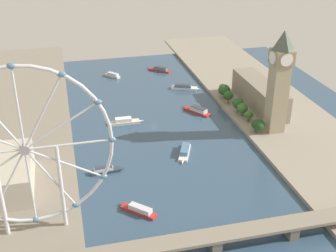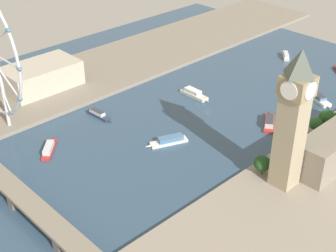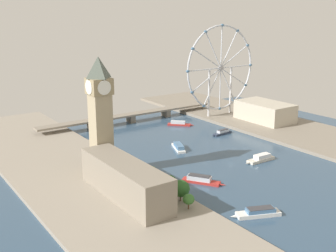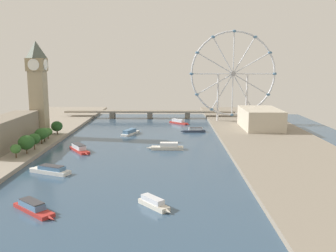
{
  "view_description": "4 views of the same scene",
  "coord_description": "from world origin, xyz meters",
  "px_view_note": "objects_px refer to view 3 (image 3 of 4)",
  "views": [
    {
      "loc": [
        73.65,
        350.75,
        178.36
      ],
      "look_at": [
        -6.2,
        27.22,
        12.08
      ],
      "focal_mm": 47.97,
      "sensor_mm": 36.0,
      "label": 1
    },
    {
      "loc": [
        -219.81,
        253.59,
        184.19
      ],
      "look_at": [
        -17.87,
        60.01,
        18.19
      ],
      "focal_mm": 52.2,
      "sensor_mm": 36.0,
      "label": 2
    },
    {
      "loc": [
        -229.92,
        -238.61,
        121.14
      ],
      "look_at": [
        -18.61,
        63.33,
        20.61
      ],
      "focal_mm": 45.29,
      "sensor_mm": 36.0,
      "label": 3
    },
    {
      "loc": [
        28.27,
        -305.67,
        69.72
      ],
      "look_at": [
        24.21,
        65.76,
        6.5
      ],
      "focal_mm": 39.57,
      "sensor_mm": 36.0,
      "label": 4
    }
  ],
  "objects_px": {
    "tour_boat_0": "(258,213)",
    "tour_boat_5": "(179,147)",
    "tour_boat_4": "(201,180)",
    "ferris_wheel": "(221,69)",
    "tour_boat_1": "(261,158)",
    "riverside_hall": "(265,112)",
    "clock_tower": "(100,113)",
    "tour_boat_3": "(222,132)",
    "river_bridge": "(131,116)",
    "tour_boat_2": "(179,124)",
    "parliament_block": "(125,180)"
  },
  "relations": [
    {
      "from": "riverside_hall",
      "to": "tour_boat_5",
      "type": "bearing_deg",
      "value": -171.65
    },
    {
      "from": "parliament_block",
      "to": "tour_boat_4",
      "type": "height_order",
      "value": "parliament_block"
    },
    {
      "from": "clock_tower",
      "to": "tour_boat_3",
      "type": "height_order",
      "value": "clock_tower"
    },
    {
      "from": "tour_boat_4",
      "to": "ferris_wheel",
      "type": "bearing_deg",
      "value": 100.69
    },
    {
      "from": "clock_tower",
      "to": "riverside_hall",
      "type": "height_order",
      "value": "clock_tower"
    },
    {
      "from": "ferris_wheel",
      "to": "tour_boat_1",
      "type": "distance_m",
      "value": 163.6
    },
    {
      "from": "clock_tower",
      "to": "tour_boat_2",
      "type": "bearing_deg",
      "value": 31.55
    },
    {
      "from": "tour_boat_3",
      "to": "tour_boat_0",
      "type": "bearing_deg",
      "value": 50.8
    },
    {
      "from": "tour_boat_4",
      "to": "tour_boat_5",
      "type": "height_order",
      "value": "tour_boat_4"
    },
    {
      "from": "river_bridge",
      "to": "tour_boat_0",
      "type": "relative_size",
      "value": 6.88
    },
    {
      "from": "parliament_block",
      "to": "tour_boat_0",
      "type": "bearing_deg",
      "value": -49.43
    },
    {
      "from": "ferris_wheel",
      "to": "tour_boat_1",
      "type": "relative_size",
      "value": 3.39
    },
    {
      "from": "tour_boat_0",
      "to": "tour_boat_5",
      "type": "distance_m",
      "value": 136.89
    },
    {
      "from": "river_bridge",
      "to": "tour_boat_4",
      "type": "distance_m",
      "value": 186.06
    },
    {
      "from": "clock_tower",
      "to": "river_bridge",
      "type": "bearing_deg",
      "value": 52.06
    },
    {
      "from": "clock_tower",
      "to": "tour_boat_4",
      "type": "height_order",
      "value": "clock_tower"
    },
    {
      "from": "clock_tower",
      "to": "ferris_wheel",
      "type": "relative_size",
      "value": 0.83
    },
    {
      "from": "tour_boat_2",
      "to": "clock_tower",
      "type": "bearing_deg",
      "value": -104.3
    },
    {
      "from": "parliament_block",
      "to": "tour_boat_1",
      "type": "bearing_deg",
      "value": 0.87
    },
    {
      "from": "riverside_hall",
      "to": "tour_boat_0",
      "type": "height_order",
      "value": "riverside_hall"
    },
    {
      "from": "tour_boat_2",
      "to": "tour_boat_3",
      "type": "distance_m",
      "value": 55.16
    },
    {
      "from": "tour_boat_0",
      "to": "tour_boat_3",
      "type": "distance_m",
      "value": 176.69
    },
    {
      "from": "riverside_hall",
      "to": "tour_boat_1",
      "type": "height_order",
      "value": "riverside_hall"
    },
    {
      "from": "ferris_wheel",
      "to": "tour_boat_5",
      "type": "distance_m",
      "value": 143.08
    },
    {
      "from": "tour_boat_2",
      "to": "tour_boat_0",
      "type": "bearing_deg",
      "value": -69.34
    },
    {
      "from": "tour_boat_3",
      "to": "tour_boat_5",
      "type": "relative_size",
      "value": 0.86
    },
    {
      "from": "riverside_hall",
      "to": "river_bridge",
      "type": "distance_m",
      "value": 149.38
    },
    {
      "from": "riverside_hall",
      "to": "tour_boat_1",
      "type": "bearing_deg",
      "value": -138.55
    },
    {
      "from": "river_bridge",
      "to": "tour_boat_0",
      "type": "xyz_separation_m",
      "value": [
        -49.91,
        -240.41,
        -5.45
      ]
    },
    {
      "from": "ferris_wheel",
      "to": "tour_boat_4",
      "type": "relative_size",
      "value": 3.5
    },
    {
      "from": "tour_boat_0",
      "to": "parliament_block",
      "type": "bearing_deg",
      "value": -26.4
    },
    {
      "from": "tour_boat_2",
      "to": "tour_boat_5",
      "type": "bearing_deg",
      "value": -82.61
    },
    {
      "from": "tour_boat_4",
      "to": "tour_boat_2",
      "type": "bearing_deg",
      "value": 115.35
    },
    {
      "from": "parliament_block",
      "to": "tour_boat_4",
      "type": "distance_m",
      "value": 61.24
    },
    {
      "from": "river_bridge",
      "to": "tour_boat_2",
      "type": "height_order",
      "value": "river_bridge"
    },
    {
      "from": "river_bridge",
      "to": "tour_boat_4",
      "type": "relative_size",
      "value": 7.27
    },
    {
      "from": "clock_tower",
      "to": "tour_boat_0",
      "type": "relative_size",
      "value": 2.77
    },
    {
      "from": "tour_boat_0",
      "to": "tour_boat_3",
      "type": "bearing_deg",
      "value": -101.93
    },
    {
      "from": "tour_boat_5",
      "to": "riverside_hall",
      "type": "bearing_deg",
      "value": -59.13
    },
    {
      "from": "tour_boat_1",
      "to": "tour_boat_3",
      "type": "height_order",
      "value": "tour_boat_1"
    },
    {
      "from": "parliament_block",
      "to": "tour_boat_0",
      "type": "height_order",
      "value": "parliament_block"
    },
    {
      "from": "clock_tower",
      "to": "riverside_hall",
      "type": "distance_m",
      "value": 222.26
    },
    {
      "from": "riverside_hall",
      "to": "tour_boat_3",
      "type": "distance_m",
      "value": 69.73
    },
    {
      "from": "ferris_wheel",
      "to": "tour_boat_4",
      "type": "bearing_deg",
      "value": -135.48
    },
    {
      "from": "tour_boat_1",
      "to": "river_bridge",
      "type": "bearing_deg",
      "value": -80.96
    },
    {
      "from": "tour_boat_1",
      "to": "tour_boat_4",
      "type": "relative_size",
      "value": 1.03
    },
    {
      "from": "tour_boat_2",
      "to": "tour_boat_4",
      "type": "bearing_deg",
      "value": -76.67
    },
    {
      "from": "tour_boat_2",
      "to": "tour_boat_5",
      "type": "height_order",
      "value": "tour_boat_5"
    },
    {
      "from": "ferris_wheel",
      "to": "tour_boat_0",
      "type": "height_order",
      "value": "ferris_wheel"
    },
    {
      "from": "river_bridge",
      "to": "tour_boat_1",
      "type": "relative_size",
      "value": 7.04
    }
  ]
}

